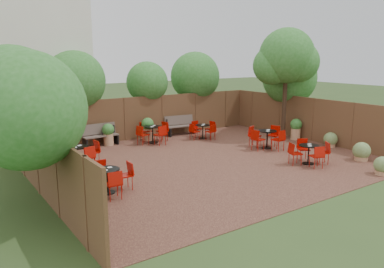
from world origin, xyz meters
TOP-DOWN VIEW (x-y plane):
  - ground at (0.00, 0.00)m, footprint 80.00×80.00m
  - courtyard_paving at (0.00, 0.00)m, footprint 12.00×10.00m
  - fence_back at (0.00, 5.00)m, footprint 12.00×0.08m
  - fence_left at (-6.00, 0.00)m, footprint 0.08×10.00m
  - fence_right at (6.00, 0.00)m, footprint 0.08×10.00m
  - neighbour_building at (-4.50, 8.00)m, footprint 5.00×4.00m
  - overhang_foliage at (-1.43, 2.52)m, footprint 15.93×10.90m
  - courtyard_tree at (5.33, 1.12)m, footprint 2.70×2.60m
  - park_bench_left at (-2.39, 4.63)m, footprint 1.57×0.58m
  - park_bench_right at (1.77, 4.63)m, footprint 1.58×0.67m
  - bistro_tables at (-0.25, 0.95)m, footprint 9.25×7.77m
  - planters at (-0.41, 3.46)m, footprint 11.48×4.40m
  - low_shrubs at (4.78, -3.02)m, footprint 2.52×3.98m

SIDE VIEW (x-z plane):
  - ground at x=0.00m, z-range 0.00..0.00m
  - courtyard_paving at x=0.00m, z-range 0.00..0.02m
  - low_shrubs at x=4.78m, z-range -0.02..0.69m
  - bistro_tables at x=-0.25m, z-range 0.01..0.89m
  - park_bench_right at x=1.77m, z-range 0.03..0.98m
  - park_bench_left at x=-2.39m, z-range 0.03..0.99m
  - planters at x=-0.41m, z-range 0.03..1.09m
  - fence_back at x=0.00m, z-range 0.00..2.00m
  - fence_left at x=-6.00m, z-range 0.00..2.00m
  - fence_right at x=6.00m, z-range 0.00..2.00m
  - overhang_foliage at x=-1.43m, z-range 1.40..4.14m
  - courtyard_tree at x=5.33m, z-range 1.16..6.29m
  - neighbour_building at x=-4.50m, z-range 0.00..8.00m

